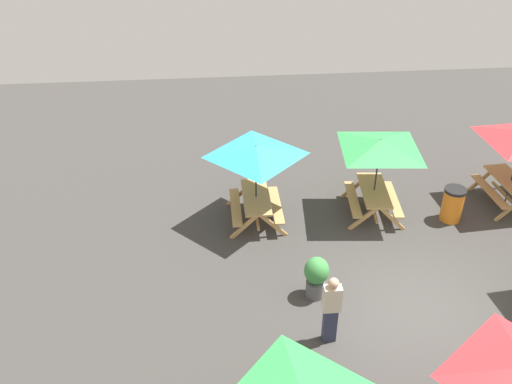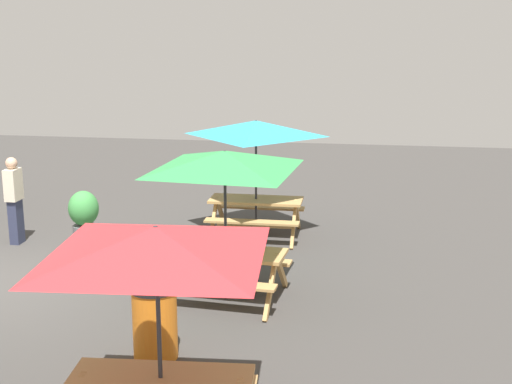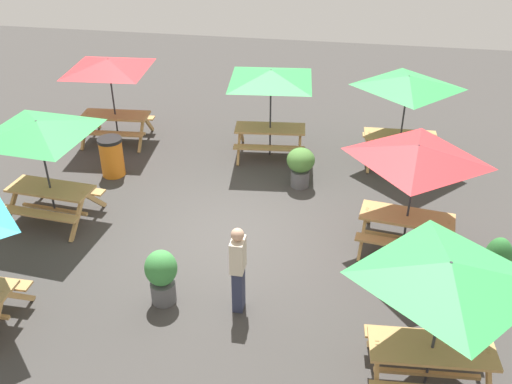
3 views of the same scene
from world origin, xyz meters
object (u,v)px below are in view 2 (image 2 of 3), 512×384
at_px(potted_plant_0, 84,216).
at_px(picnic_table_2, 225,171).
at_px(picnic_table_4, 156,258).
at_px(trash_bin_orange, 155,321).
at_px(picnic_table_1, 256,137).
at_px(person_standing, 14,198).

bearing_deg(potted_plant_0, picnic_table_2, 145.49).
height_order(picnic_table_4, trash_bin_orange, picnic_table_4).
distance_m(trash_bin_orange, potted_plant_0, 4.98).
height_order(trash_bin_orange, potted_plant_0, potted_plant_0).
relative_size(picnic_table_1, trash_bin_orange, 2.38).
bearing_deg(picnic_table_1, picnic_table_4, 91.26).
bearing_deg(trash_bin_orange, person_standing, -46.29).
bearing_deg(picnic_table_2, picnic_table_4, 97.05).
bearing_deg(picnic_table_2, trash_bin_orange, 81.50).
relative_size(picnic_table_2, person_standing, 1.69).
distance_m(picnic_table_2, picnic_table_4, 3.95).
height_order(trash_bin_orange, person_standing, person_standing).
xyz_separation_m(picnic_table_2, trash_bin_orange, (0.50, 2.06, -1.49)).
xyz_separation_m(trash_bin_orange, potted_plant_0, (2.64, -4.22, 0.09)).
relative_size(picnic_table_1, picnic_table_2, 0.83).
height_order(picnic_table_1, person_standing, picnic_table_1).
distance_m(picnic_table_1, trash_bin_orange, 5.53).
bearing_deg(picnic_table_2, picnic_table_1, -84.16).
distance_m(potted_plant_0, person_standing, 1.38).
bearing_deg(person_standing, trash_bin_orange, 44.26).
xyz_separation_m(picnic_table_1, picnic_table_2, (-0.04, 3.25, 0.00)).
bearing_deg(picnic_table_4, trash_bin_orange, -75.63).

